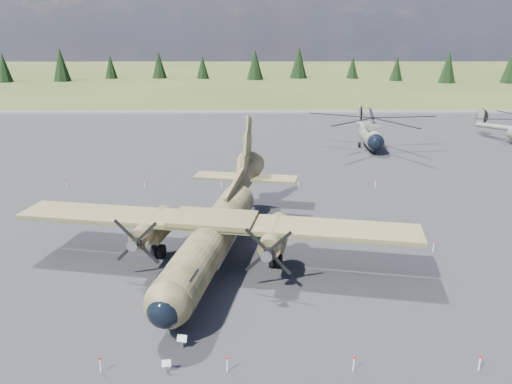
{
  "coord_description": "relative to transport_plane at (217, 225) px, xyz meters",
  "views": [
    {
      "loc": [
        3.21,
        -33.48,
        15.42
      ],
      "look_at": [
        3.47,
        2.0,
        4.03
      ],
      "focal_mm": 35.0,
      "sensor_mm": 36.0,
      "label": 1
    }
  ],
  "objects": [
    {
      "name": "ground",
      "position": [
        -0.73,
        1.13,
        -2.6
      ],
      "size": [
        500.0,
        500.0,
        0.0
      ],
      "primitive_type": "plane",
      "color": "brown",
      "rests_on": "ground"
    },
    {
      "name": "apron",
      "position": [
        -0.73,
        11.13,
        -2.6
      ],
      "size": [
        120.0,
        120.0,
        0.04
      ],
      "primitive_type": "cube",
      "color": "#57565B",
      "rests_on": "ground"
    },
    {
      "name": "transport_plane",
      "position": [
        0.0,
        0.0,
        0.0
      ],
      "size": [
        27.41,
        24.65,
        9.04
      ],
      "rotation": [
        0.0,
        0.0,
        -0.19
      ],
      "color": "#404223",
      "rests_on": "ground"
    },
    {
      "name": "helicopter_near",
      "position": [
        18.72,
        34.86,
        0.64
      ],
      "size": [
        18.68,
        21.55,
        4.57
      ],
      "rotation": [
        0.0,
        0.0,
        -0.04
      ],
      "color": "gray",
      "rests_on": "ground"
    },
    {
      "name": "info_placard_left",
      "position": [
        -1.11,
        -10.52,
        -2.06
      ],
      "size": [
        0.55,
        0.34,
        0.81
      ],
      "rotation": [
        0.0,
        0.0,
        -0.25
      ],
      "color": "gray",
      "rests_on": "ground"
    },
    {
      "name": "info_placard_right",
      "position": [
        -1.6,
        -12.4,
        -2.13
      ],
      "size": [
        0.46,
        0.24,
        0.7
      ],
      "rotation": [
        0.0,
        0.0,
        0.12
      ],
      "color": "gray",
      "rests_on": "ground"
    },
    {
      "name": "barrier_fence",
      "position": [
        -1.19,
        1.06,
        -2.09
      ],
      "size": [
        33.12,
        29.62,
        0.85
      ],
      "color": "white",
      "rests_on": "ground"
    },
    {
      "name": "treeline",
      "position": [
        -5.94,
        9.58,
        2.18
      ],
      "size": [
        305.69,
        301.11,
        11.0
      ],
      "color": "black",
      "rests_on": "ground"
    }
  ]
}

